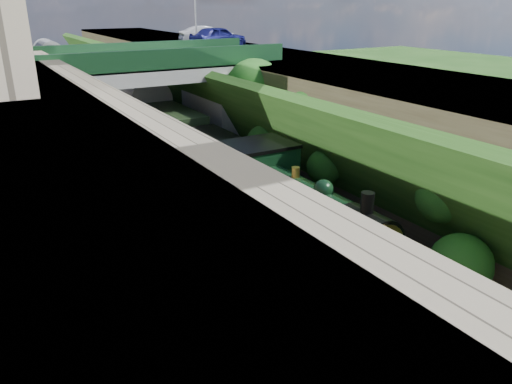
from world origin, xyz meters
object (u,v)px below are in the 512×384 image
(road_bridge, at_px, (156,97))
(locomotive, at_px, (297,211))
(lamppost, at_px, (196,4))
(car_silver, at_px, (207,35))
(tree, at_px, (255,91))
(tender, at_px, (216,168))
(car_blue, at_px, (218,37))

(road_bridge, distance_m, locomotive, 15.54)
(road_bridge, xyz_separation_m, lamppost, (6.38, 7.60, 5.49))
(lamppost, bearing_deg, car_silver, 52.20)
(tree, bearing_deg, car_silver, 75.95)
(road_bridge, height_order, locomotive, road_bridge)
(tree, distance_m, tender, 6.93)
(tree, xyz_separation_m, car_blue, (2.94, 10.86, 2.43))
(road_bridge, xyz_separation_m, car_silver, (8.56, 10.41, 2.94))
(road_bridge, relative_size, car_silver, 3.45)
(road_bridge, height_order, car_silver, car_silver)
(tree, bearing_deg, car_blue, 74.84)
(tree, relative_size, car_blue, 1.36)
(road_bridge, height_order, car_blue, car_blue)
(locomotive, distance_m, tender, 7.37)
(tree, bearing_deg, road_bridge, 141.60)
(car_blue, xyz_separation_m, car_silver, (0.65, 3.49, -0.06))
(lamppost, height_order, locomotive, lamppost)
(lamppost, bearing_deg, car_blue, -23.76)
(lamppost, bearing_deg, locomotive, -104.92)
(road_bridge, height_order, tender, road_bridge)
(tree, distance_m, car_blue, 11.51)
(car_blue, height_order, car_silver, car_blue)
(road_bridge, bearing_deg, locomotive, -89.05)
(road_bridge, xyz_separation_m, tree, (4.97, -3.94, 0.57))
(lamppost, bearing_deg, road_bridge, -130.01)
(tree, relative_size, car_silver, 1.42)
(car_silver, distance_m, tender, 20.93)
(car_blue, distance_m, car_silver, 3.55)
(lamppost, bearing_deg, tender, -111.40)
(lamppost, height_order, car_silver, lamppost)
(tree, height_order, car_blue, car_blue)
(car_blue, relative_size, car_silver, 1.05)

